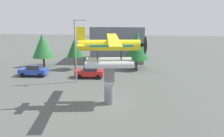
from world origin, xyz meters
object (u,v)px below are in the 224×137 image
at_px(tree_west, 43,46).
at_px(display_pedestal, 109,85).
at_px(floatplane_monument, 111,50).
at_px(storefront_building, 118,43).
at_px(car_mid_red, 90,72).
at_px(streetlight_primary, 77,47).
at_px(tree_center_back, 137,46).
at_px(tree_east, 75,48).
at_px(car_near_blue, 34,70).

bearing_deg(tree_west, display_pedestal, -49.29).
relative_size(floatplane_monument, storefront_building, 1.04).
xyz_separation_m(floatplane_monument, car_mid_red, (-4.01, 9.35, -4.92)).
xyz_separation_m(car_mid_red, tree_west, (-9.54, 6.23, 2.84)).
xyz_separation_m(display_pedestal, streetlight_primary, (-5.14, 6.97, 2.87)).
relative_size(storefront_building, tree_center_back, 1.62).
bearing_deg(tree_east, tree_center_back, 5.90).
bearing_deg(car_near_blue, tree_center_back, -159.99).
height_order(car_mid_red, tree_center_back, tree_center_back).
bearing_deg(streetlight_primary, tree_east, 106.64).
distance_m(streetlight_primary, tree_east, 7.47).
bearing_deg(tree_west, car_near_blue, -82.16).
distance_m(display_pedestal, storefront_building, 22.05).
xyz_separation_m(tree_west, tree_center_back, (16.44, -0.50, 0.24)).
bearing_deg(car_mid_red, tree_east, -54.11).
xyz_separation_m(display_pedestal, tree_center_back, (3.02, 15.09, 1.90)).
relative_size(car_mid_red, streetlight_primary, 0.49).
xyz_separation_m(display_pedestal, car_near_blue, (-12.57, 9.42, -1.18)).
bearing_deg(tree_west, tree_center_back, -1.75).
distance_m(storefront_building, tree_center_back, 7.81).
height_order(car_near_blue, streetlight_primary, streetlight_primary).
bearing_deg(storefront_building, tree_west, -153.48).
bearing_deg(tree_center_back, floatplane_monument, -100.86).
xyz_separation_m(streetlight_primary, tree_east, (-2.11, 7.06, -1.25)).
xyz_separation_m(display_pedestal, tree_west, (-13.42, 15.60, 1.65)).
xyz_separation_m(display_pedestal, tree_east, (-7.25, 14.03, 1.62)).
relative_size(streetlight_primary, tree_center_back, 1.39).
distance_m(car_near_blue, car_mid_red, 8.69).
bearing_deg(floatplane_monument, tree_west, 123.46).
height_order(floatplane_monument, tree_west, floatplane_monument).
distance_m(car_mid_red, tree_west, 11.74).
bearing_deg(streetlight_primary, display_pedestal, -53.59).
distance_m(display_pedestal, car_mid_red, 10.21).
height_order(floatplane_monument, tree_center_back, floatplane_monument).
height_order(storefront_building, tree_east, storefront_building).
xyz_separation_m(car_near_blue, streetlight_primary, (7.42, -2.44, 4.05)).
height_order(car_near_blue, storefront_building, storefront_building).
relative_size(car_mid_red, tree_center_back, 0.68).
height_order(car_mid_red, streetlight_primary, streetlight_primary).
bearing_deg(storefront_building, display_pedestal, -88.48).
relative_size(tree_west, tree_center_back, 0.93).
bearing_deg(tree_west, streetlight_primary, -46.18).
xyz_separation_m(car_mid_red, tree_east, (-3.37, 4.66, 2.81)).
height_order(floatplane_monument, car_mid_red, floatplane_monument).
bearing_deg(tree_west, floatplane_monument, -48.99).
distance_m(streetlight_primary, tree_west, 12.01).
bearing_deg(floatplane_monument, streetlight_primary, 119.61).
bearing_deg(tree_west, storefront_building, 26.52).
relative_size(floatplane_monument, car_mid_red, 2.49).
xyz_separation_m(streetlight_primary, tree_west, (-8.28, 8.62, -1.22)).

